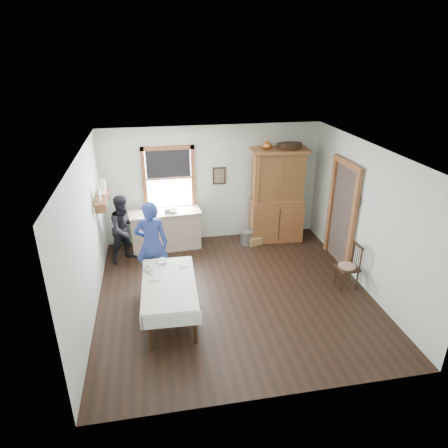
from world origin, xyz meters
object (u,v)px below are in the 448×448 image
object	(u,v)px
china_hutch	(277,196)
dining_table	(170,299)
wicker_basket	(255,241)
work_counter	(166,230)
figure_dark	(125,231)
pail	(247,237)
woman_blue	(152,247)
spindle_chair	(347,266)

from	to	relation	value
china_hutch	dining_table	size ratio (longest dim) A/B	1.28
china_hutch	wicker_basket	xyz separation A→B (m)	(-0.56, -0.21, -1.01)
work_counter	figure_dark	size ratio (longest dim) A/B	1.15
china_hutch	figure_dark	bearing A→B (deg)	-168.76
china_hutch	pail	size ratio (longest dim) A/B	6.77
wicker_basket	woman_blue	world-z (taller)	woman_blue
wicker_basket	woman_blue	bearing A→B (deg)	-151.40
dining_table	figure_dark	size ratio (longest dim) A/B	1.25
china_hutch	dining_table	distance (m)	3.81
work_counter	figure_dark	distance (m)	0.99
china_hutch	spindle_chair	xyz separation A→B (m)	(0.72, -2.27, -0.65)
work_counter	dining_table	size ratio (longest dim) A/B	0.92
work_counter	spindle_chair	distance (m)	4.02
work_counter	dining_table	xyz separation A→B (m)	(-0.07, -2.61, -0.11)
dining_table	pail	size ratio (longest dim) A/B	5.28
woman_blue	figure_dark	xyz separation A→B (m)	(-0.55, 1.06, -0.11)
china_hutch	woman_blue	size ratio (longest dim) A/B	1.39
dining_table	woman_blue	bearing A→B (deg)	102.47
work_counter	pail	bearing A→B (deg)	-8.70
wicker_basket	figure_dark	world-z (taller)	figure_dark
spindle_chair	woman_blue	distance (m)	3.74
dining_table	woman_blue	world-z (taller)	woman_blue
dining_table	figure_dark	bearing A→B (deg)	110.11
woman_blue	figure_dark	size ratio (longest dim) A/B	1.16
woman_blue	figure_dark	bearing A→B (deg)	-58.42
woman_blue	pail	bearing A→B (deg)	-144.21
spindle_chair	figure_dark	world-z (taller)	figure_dark
dining_table	spindle_chair	size ratio (longest dim) A/B	1.92
dining_table	pail	xyz separation A→B (m)	(1.93, 2.47, -0.18)
work_counter	china_hutch	size ratio (longest dim) A/B	0.72
work_counter	spindle_chair	bearing A→B (deg)	-38.61
wicker_basket	dining_table	bearing A→B (deg)	-131.19
work_counter	china_hutch	world-z (taller)	china_hutch
woman_blue	work_counter	bearing A→B (deg)	-97.85
pail	woman_blue	size ratio (longest dim) A/B	0.20
work_counter	woman_blue	distance (m)	1.56
work_counter	wicker_basket	size ratio (longest dim) A/B	5.20
china_hutch	pail	bearing A→B (deg)	-164.61
spindle_chair	wicker_basket	bearing A→B (deg)	117.93
dining_table	figure_dark	world-z (taller)	figure_dark
dining_table	pail	distance (m)	3.14
china_hutch	woman_blue	distance (m)	3.29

